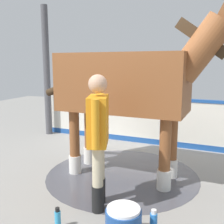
{
  "coord_description": "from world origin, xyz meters",
  "views": [
    {
      "loc": [
        -1.39,
        4.16,
        1.76
      ],
      "look_at": [
        -0.14,
        0.78,
        1.11
      ],
      "focal_mm": 43.36,
      "sensor_mm": 36.0,
      "label": 1
    }
  ],
  "objects_px": {
    "handler": "(98,133)",
    "horse": "(131,85)",
    "bottle_spray": "(153,222)",
    "bottle_shampoo": "(58,219)"
  },
  "relations": [
    {
      "from": "handler",
      "to": "horse",
      "type": "bearing_deg",
      "value": -112.54
    },
    {
      "from": "bottle_shampoo",
      "to": "handler",
      "type": "bearing_deg",
      "value": -112.68
    },
    {
      "from": "handler",
      "to": "bottle_spray",
      "type": "height_order",
      "value": "handler"
    },
    {
      "from": "bottle_shampoo",
      "to": "bottle_spray",
      "type": "relative_size",
      "value": 0.94
    },
    {
      "from": "handler",
      "to": "bottle_shampoo",
      "type": "bearing_deg",
      "value": 49.81
    },
    {
      "from": "bottle_spray",
      "to": "handler",
      "type": "bearing_deg",
      "value": -20.33
    },
    {
      "from": "handler",
      "to": "bottle_spray",
      "type": "relative_size",
      "value": 6.43
    },
    {
      "from": "handler",
      "to": "bottle_shampoo",
      "type": "height_order",
      "value": "handler"
    },
    {
      "from": "horse",
      "to": "bottle_shampoo",
      "type": "relative_size",
      "value": 13.76
    },
    {
      "from": "horse",
      "to": "bottle_shampoo",
      "type": "distance_m",
      "value": 2.11
    }
  ]
}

